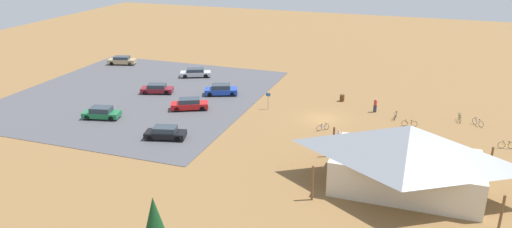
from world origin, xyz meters
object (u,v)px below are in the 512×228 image
at_px(car_green_by_curb, 102,113).
at_px(car_red_second_row, 189,104).
at_px(car_silver_end_stall, 196,73).
at_px(visitor_crossing_yard, 338,137).
at_px(bicycle_green_lone_east, 460,118).
at_px(bicycle_orange_yard_front, 409,123).
at_px(bicycle_white_near_sign, 396,116).
at_px(car_black_back_corner, 165,133).
at_px(bicycle_blue_by_bin, 323,127).
at_px(bike_pavilion, 407,154).
at_px(bicycle_silver_yard_center, 478,123).
at_px(visitor_by_pavilion, 375,105).
at_px(lot_sign, 268,98).
at_px(car_blue_near_entry, 221,90).
at_px(car_maroon_mid_lot, 157,89).
at_px(trash_bin, 342,98).
at_px(car_tan_front_row, 122,60).
at_px(bicycle_yellow_trailside, 507,145).

bearing_deg(car_green_by_curb, car_red_second_row, -143.60).
relative_size(car_silver_end_stall, visitor_crossing_yard, 2.74).
height_order(bicycle_green_lone_east, bicycle_orange_yard_front, bicycle_green_lone_east).
relative_size(bicycle_white_near_sign, car_red_second_row, 0.38).
relative_size(car_green_by_curb, car_black_back_corner, 0.99).
height_order(car_silver_end_stall, car_black_back_corner, car_black_back_corner).
height_order(bicycle_white_near_sign, bicycle_blue_by_bin, bicycle_white_near_sign).
height_order(bicycle_white_near_sign, car_black_back_corner, car_black_back_corner).
bearing_deg(car_black_back_corner, bike_pavilion, 173.66).
relative_size(bicycle_green_lone_east, car_green_by_curb, 0.40).
bearing_deg(bicycle_orange_yard_front, bicycle_white_near_sign, -49.62).
height_order(bicycle_silver_yard_center, visitor_by_pavilion, visitor_by_pavilion).
height_order(bicycle_white_near_sign, visitor_by_pavilion, visitor_by_pavilion).
xyz_separation_m(car_green_by_curb, car_red_second_row, (-8.35, -6.16, 0.02)).
bearing_deg(car_silver_end_stall, bike_pavilion, 141.83).
bearing_deg(car_red_second_row, lot_sign, -158.96).
relative_size(car_blue_near_entry, car_silver_end_stall, 0.98).
bearing_deg(car_maroon_mid_lot, car_blue_near_entry, -165.37).
xyz_separation_m(trash_bin, car_tan_front_row, (37.60, -6.48, 0.28)).
height_order(bicycle_yellow_trailside, car_red_second_row, car_red_second_row).
distance_m(bicycle_green_lone_east, car_black_back_corner, 33.54).
bearing_deg(car_maroon_mid_lot, bicycle_blue_by_bin, 167.17).
relative_size(bicycle_white_near_sign, bicycle_silver_yard_center, 1.37).
xyz_separation_m(trash_bin, car_silver_end_stall, (22.85, -3.79, 0.25)).
bearing_deg(bicycle_orange_yard_front, bicycle_silver_yard_center, -158.85).
xyz_separation_m(lot_sign, bicycle_white_near_sign, (-15.14, -1.81, -1.01)).
relative_size(bike_pavilion, bicycle_yellow_trailside, 8.52).
distance_m(bicycle_silver_yard_center, car_silver_end_stall, 39.53).
relative_size(bicycle_orange_yard_front, car_green_by_curb, 0.38).
xyz_separation_m(bicycle_silver_yard_center, car_black_back_corner, (31.43, 15.15, 0.34)).
xyz_separation_m(car_green_by_curb, car_black_back_corner, (-10.05, 2.84, -0.01)).
height_order(bicycle_green_lone_east, bicycle_silver_yard_center, bicycle_green_lone_east).
bearing_deg(visitor_by_pavilion, car_black_back_corner, 38.45).
distance_m(trash_bin, car_black_back_corner, 24.14).
bearing_deg(visitor_crossing_yard, bicycle_blue_by_bin, -56.73).
height_order(car_green_by_curb, car_red_second_row, car_red_second_row).
bearing_deg(car_blue_near_entry, bicycle_orange_yard_front, 172.28).
relative_size(car_blue_near_entry, visitor_by_pavilion, 2.71).
height_order(bicycle_blue_by_bin, bicycle_silver_yard_center, bicycle_silver_yard_center).
height_order(bicycle_yellow_trailside, car_silver_end_stall, car_silver_end_stall).
relative_size(car_black_back_corner, visitor_crossing_yard, 2.60).
distance_m(trash_bin, bicycle_green_lone_east, 14.36).
xyz_separation_m(bicycle_blue_by_bin, visitor_crossing_yard, (-2.35, 3.58, 0.56)).
relative_size(bike_pavilion, car_maroon_mid_lot, 3.11).
bearing_deg(car_green_by_curb, car_blue_near_entry, -127.17).
distance_m(bicycle_green_lone_east, bicycle_silver_yard_center, 2.05).
bearing_deg(car_silver_end_stall, bicycle_green_lone_east, 170.08).
relative_size(lot_sign, car_tan_front_row, 0.47).
relative_size(bicycle_silver_yard_center, car_tan_front_row, 0.28).
xyz_separation_m(car_maroon_mid_lot, car_tan_front_row, (13.35, -11.63, 0.04)).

